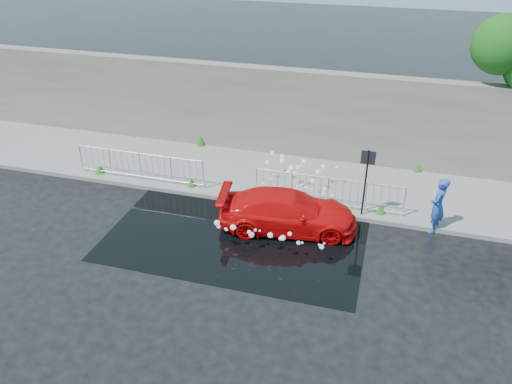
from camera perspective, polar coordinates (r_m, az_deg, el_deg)
ground at (r=15.28m, az=-5.19°, el=-6.72°), size 90.00×90.00×0.00m
pavement at (r=19.26m, az=-0.01°, el=1.98°), size 30.00×4.00×0.15m
curb at (r=17.59m, az=-1.79°, el=-0.93°), size 30.00×0.25×0.16m
retaining_wall at (r=20.45m, az=1.70°, el=9.29°), size 30.00×0.60×3.50m
puddle at (r=15.89m, az=-2.24°, el=-4.95°), size 8.00×5.00×0.01m
sign_post at (r=16.24m, az=12.51°, el=2.18°), size 0.45×0.06×2.50m
railing_left at (r=19.01m, az=-13.09°, el=3.00°), size 5.05×0.05×1.10m
railing_right at (r=17.00m, az=8.22°, el=0.15°), size 5.05×0.05×1.10m
weeds at (r=18.88m, az=-1.49°, el=2.20°), size 12.17×3.93×0.42m
water_spray at (r=16.82m, az=4.01°, el=-0.09°), size 3.58×5.38×0.96m
red_car at (r=15.91m, az=3.66°, el=-2.24°), size 4.60×2.44×1.27m
person at (r=16.62m, az=20.07°, el=-1.46°), size 0.62×0.78×1.88m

